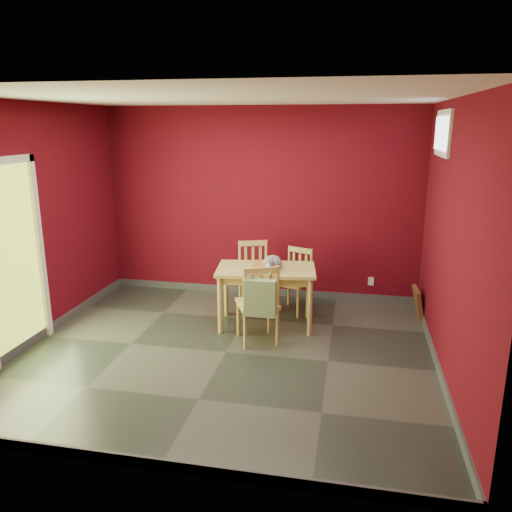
% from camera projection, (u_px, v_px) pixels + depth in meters
% --- Properties ---
extents(ground, '(4.50, 4.50, 0.00)m').
position_uv_depth(ground, '(226.00, 352.00, 5.53)').
color(ground, '#2D342D').
rests_on(ground, ground).
extents(room_shell, '(4.50, 4.50, 4.50)m').
position_uv_depth(room_shell, '(226.00, 348.00, 5.52)').
color(room_shell, '#530813').
rests_on(room_shell, ground).
extents(doorway, '(0.06, 1.01, 2.13)m').
position_uv_depth(doorway, '(11.00, 253.00, 5.28)').
color(doorway, '#B7D838').
rests_on(doorway, ground).
extents(window, '(0.05, 0.90, 0.50)m').
position_uv_depth(window, '(443.00, 133.00, 5.45)').
color(window, white).
rests_on(window, room_shell).
extents(outlet_plate, '(0.08, 0.02, 0.12)m').
position_uv_depth(outlet_plate, '(371.00, 281.00, 7.03)').
color(outlet_plate, silver).
rests_on(outlet_plate, room_shell).
extents(dining_table, '(1.27, 0.84, 0.75)m').
position_uv_depth(dining_table, '(266.00, 275.00, 6.12)').
color(dining_table, tan).
rests_on(dining_table, ground).
extents(table_runner, '(0.41, 0.73, 0.35)m').
position_uv_depth(table_runner, '(264.00, 275.00, 6.00)').
color(table_runner, '#BF6831').
rests_on(table_runner, dining_table).
extents(chair_far_left, '(0.54, 0.54, 0.91)m').
position_uv_depth(chair_far_left, '(254.00, 275.00, 6.77)').
color(chair_far_left, tan).
rests_on(chair_far_left, ground).
extents(chair_far_right, '(0.52, 0.52, 0.85)m').
position_uv_depth(chair_far_right, '(295.00, 279.00, 6.67)').
color(chair_far_right, tan).
rests_on(chair_far_right, ground).
extents(chair_near, '(0.58, 0.58, 0.94)m').
position_uv_depth(chair_near, '(258.00, 303.00, 5.68)').
color(chair_near, tan).
rests_on(chair_near, ground).
extents(tote_bag, '(0.35, 0.20, 0.48)m').
position_uv_depth(tote_bag, '(260.00, 298.00, 5.43)').
color(tote_bag, '#7BA56A').
rests_on(tote_bag, chair_near).
extents(cat, '(0.27, 0.47, 0.23)m').
position_uv_depth(cat, '(272.00, 260.00, 6.02)').
color(cat, slate).
rests_on(cat, table_runner).
extents(picture_frame, '(0.15, 0.41, 0.41)m').
position_uv_depth(picture_frame, '(418.00, 303.00, 6.45)').
color(picture_frame, brown).
rests_on(picture_frame, ground).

